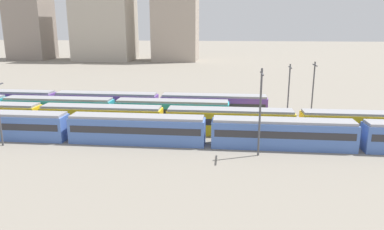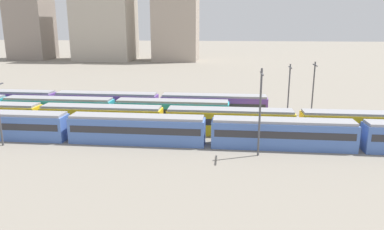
# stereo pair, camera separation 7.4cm
# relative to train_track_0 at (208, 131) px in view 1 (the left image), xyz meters

# --- Properties ---
(train_track_0) EXTENTS (112.50, 3.06, 3.75)m
(train_track_0) POSITION_rel_train_track_0_xyz_m (0.00, 0.00, 0.00)
(train_track_0) COLOR #4C70BC
(train_track_0) RESTS_ON ground_plane
(train_track_1) EXTENTS (74.70, 3.06, 3.75)m
(train_track_1) POSITION_rel_train_track_0_xyz_m (-6.70, 5.20, 0.00)
(train_track_1) COLOR yellow
(train_track_1) RESTS_ON ground_plane
(train_track_2) EXTENTS (55.80, 3.06, 3.75)m
(train_track_2) POSITION_rel_train_track_0_xyz_m (-25.29, 10.40, -0.00)
(train_track_2) COLOR teal
(train_track_2) RESTS_ON ground_plane
(train_track_3) EXTENTS (55.80, 3.06, 3.75)m
(train_track_3) POSITION_rel_train_track_0_xyz_m (-18.91, 15.60, -0.00)
(train_track_3) COLOR #6B429E
(train_track_3) RESTS_ON ground_plane
(catenary_pole_0) EXTENTS (0.24, 3.20, 10.53)m
(catenary_pole_0) POSITION_rel_train_track_0_xyz_m (6.23, -3.21, 3.92)
(catenary_pole_0) COLOR #4C4C51
(catenary_pole_0) RESTS_ON ground_plane
(catenary_pole_1) EXTENTS (0.24, 3.20, 9.23)m
(catenary_pole_1) POSITION_rel_train_track_0_xyz_m (17.01, 18.69, 3.25)
(catenary_pole_1) COLOR #4C4C51
(catenary_pole_1) RESTS_ON ground_plane
(catenary_pole_3) EXTENTS (0.24, 3.20, 8.83)m
(catenary_pole_3) POSITION_rel_train_track_0_xyz_m (12.85, 18.41, 3.04)
(catenary_pole_3) COLOR #4C4C51
(catenary_pole_3) RESTS_ON ground_plane
(distant_building_0) EXTENTS (16.83, 15.62, 27.28)m
(distant_building_0) POSITION_rel_train_track_0_xyz_m (-86.77, 112.80, 11.74)
(distant_building_0) COLOR gray
(distant_building_0) RESTS_ON ground_plane
(distant_building_1) EXTENTS (24.42, 20.66, 45.97)m
(distant_building_1) POSITION_rel_train_track_0_xyz_m (-52.35, 112.80, 21.08)
(distant_building_1) COLOR #B2A899
(distant_building_1) RESTS_ON ground_plane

